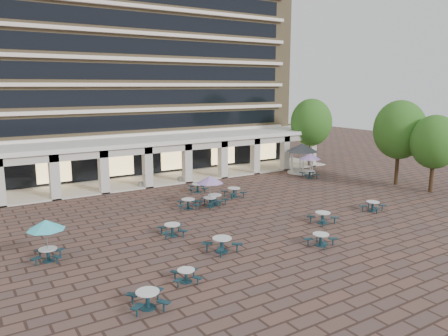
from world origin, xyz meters
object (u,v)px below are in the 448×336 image
(gazebo, at_px, (302,151))
(planter_left, at_px, (146,181))
(picnic_table_1, at_px, (186,275))
(picnic_table_2, at_px, (321,239))
(planter_right, at_px, (186,176))
(picnic_table_0, at_px, (148,298))

(gazebo, height_order, planter_left, gazebo)
(picnic_table_1, distance_m, picnic_table_2, 9.27)
(picnic_table_2, bearing_deg, picnic_table_1, 164.18)
(gazebo, relative_size, planter_right, 2.34)
(picnic_table_2, distance_m, gazebo, 22.91)
(picnic_table_0, bearing_deg, planter_right, 70.16)
(picnic_table_0, bearing_deg, gazebo, 47.22)
(picnic_table_0, xyz_separation_m, gazebo, (26.29, 19.22, 2.00))
(planter_left, xyz_separation_m, planter_right, (4.26, -0.00, -0.00))
(picnic_table_2, bearing_deg, planter_right, 69.62)
(planter_right, bearing_deg, picnic_table_1, -117.15)
(picnic_table_1, height_order, planter_left, planter_left)
(picnic_table_0, height_order, planter_left, planter_left)
(gazebo, bearing_deg, picnic_table_2, -129.17)
(planter_left, bearing_deg, planter_right, -0.00)
(picnic_table_1, distance_m, gazebo, 29.71)
(picnic_table_0, bearing_deg, picnic_table_2, 18.38)
(planter_left, height_order, planter_right, planter_left)
(gazebo, height_order, planter_right, gazebo)
(gazebo, distance_m, planter_left, 17.67)
(planter_right, bearing_deg, picnic_table_2, -93.78)
(picnic_table_1, height_order, gazebo, gazebo)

